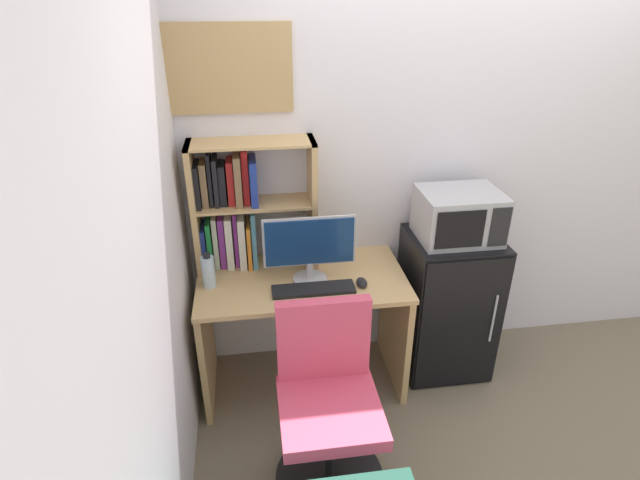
# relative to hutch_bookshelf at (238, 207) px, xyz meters

# --- Properties ---
(wall_back) EXTENTS (6.40, 0.04, 2.60)m
(wall_back) POSITION_rel_hutch_bookshelf_xyz_m (1.69, 0.12, 0.17)
(wall_back) COLOR silver
(wall_back) RESTS_ON ground_plane
(wall_left) EXTENTS (0.04, 4.40, 2.60)m
(wall_left) POSITION_rel_hutch_bookshelf_xyz_m (-0.33, -1.50, 0.17)
(wall_left) COLOR silver
(wall_left) RESTS_ON ground_plane
(desk) EXTENTS (1.18, 0.63, 0.76)m
(desk) POSITION_rel_hutch_bookshelf_xyz_m (0.33, -0.21, -0.61)
(desk) COLOR tan
(desk) RESTS_ON ground_plane
(hutch_bookshelf) EXTENTS (0.69, 0.23, 0.74)m
(hutch_bookshelf) POSITION_rel_hutch_bookshelf_xyz_m (0.00, 0.00, 0.00)
(hutch_bookshelf) COLOR tan
(hutch_bookshelf) RESTS_ON desk
(monitor) EXTENTS (0.51, 0.19, 0.39)m
(monitor) POSITION_rel_hutch_bookshelf_xyz_m (0.37, -0.24, -0.15)
(monitor) COLOR #B7B7BC
(monitor) RESTS_ON desk
(keyboard) EXTENTS (0.45, 0.12, 0.02)m
(keyboard) POSITION_rel_hutch_bookshelf_xyz_m (0.38, -0.35, -0.36)
(keyboard) COLOR black
(keyboard) RESTS_ON desk
(computer_mouse) EXTENTS (0.06, 0.10, 0.03)m
(computer_mouse) POSITION_rel_hutch_bookshelf_xyz_m (0.65, -0.34, -0.35)
(computer_mouse) COLOR black
(computer_mouse) RESTS_ON desk
(water_bottle) EXTENTS (0.07, 0.07, 0.20)m
(water_bottle) POSITION_rel_hutch_bookshelf_xyz_m (-0.18, -0.22, -0.27)
(water_bottle) COLOR silver
(water_bottle) RESTS_ON desk
(mini_fridge) EXTENTS (0.53, 0.50, 0.92)m
(mini_fridge) POSITION_rel_hutch_bookshelf_xyz_m (1.24, -0.16, -0.67)
(mini_fridge) COLOR black
(mini_fridge) RESTS_ON ground_plane
(microwave) EXTENTS (0.45, 0.37, 0.29)m
(microwave) POSITION_rel_hutch_bookshelf_xyz_m (1.24, -0.16, -0.06)
(microwave) COLOR #ADADB2
(microwave) RESTS_ON mini_fridge
(desk_chair) EXTENTS (0.55, 0.55, 0.95)m
(desk_chair) POSITION_rel_hutch_bookshelf_xyz_m (0.37, -0.88, -0.72)
(desk_chair) COLOR black
(desk_chair) RESTS_ON ground_plane
(wall_corkboard) EXTENTS (0.71, 0.02, 0.45)m
(wall_corkboard) POSITION_rel_hutch_bookshelf_xyz_m (-0.02, 0.09, 0.73)
(wall_corkboard) COLOR tan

